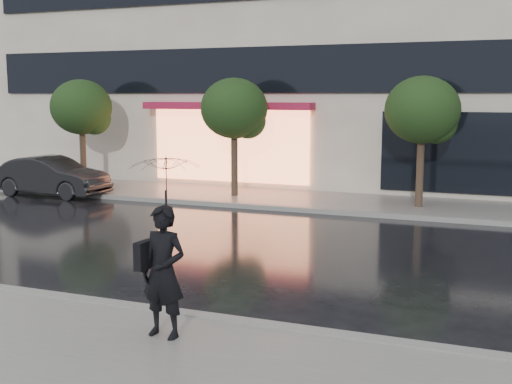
% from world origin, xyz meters
% --- Properties ---
extents(ground, '(120.00, 120.00, 0.00)m').
position_xyz_m(ground, '(0.00, 0.00, 0.00)').
color(ground, black).
rests_on(ground, ground).
extents(sidewalk_near, '(60.00, 4.50, 0.12)m').
position_xyz_m(sidewalk_near, '(0.00, -3.25, 0.06)').
color(sidewalk_near, slate).
rests_on(sidewalk_near, ground).
extents(sidewalk_far, '(60.00, 3.50, 0.12)m').
position_xyz_m(sidewalk_far, '(0.00, 10.25, 0.06)').
color(sidewalk_far, slate).
rests_on(sidewalk_far, ground).
extents(curb_near, '(60.00, 0.25, 0.14)m').
position_xyz_m(curb_near, '(0.00, -1.00, 0.07)').
color(curb_near, gray).
rests_on(curb_near, ground).
extents(curb_far, '(60.00, 0.25, 0.14)m').
position_xyz_m(curb_far, '(0.00, 8.50, 0.07)').
color(curb_far, gray).
rests_on(curb_far, ground).
extents(tree_far_west, '(2.20, 2.20, 3.99)m').
position_xyz_m(tree_far_west, '(-8.94, 10.03, 2.92)').
color(tree_far_west, '#33261C').
rests_on(tree_far_west, ground).
extents(tree_mid_west, '(2.20, 2.20, 3.99)m').
position_xyz_m(tree_mid_west, '(-2.94, 10.03, 2.92)').
color(tree_mid_west, '#33261C').
rests_on(tree_mid_west, ground).
extents(tree_mid_east, '(2.20, 2.20, 3.99)m').
position_xyz_m(tree_mid_east, '(3.06, 10.03, 2.92)').
color(tree_mid_east, '#33261C').
rests_on(tree_mid_east, ground).
extents(parked_car, '(4.15, 1.56, 1.35)m').
position_xyz_m(parked_car, '(-9.09, 8.30, 0.68)').
color(parked_car, black).
rests_on(parked_car, ground).
extents(pedestrian_with_umbrella, '(1.02, 1.04, 2.53)m').
position_xyz_m(pedestrian_with_umbrella, '(1.11, -1.95, 1.74)').
color(pedestrian_with_umbrella, black).
rests_on(pedestrian_with_umbrella, sidewalk_near).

